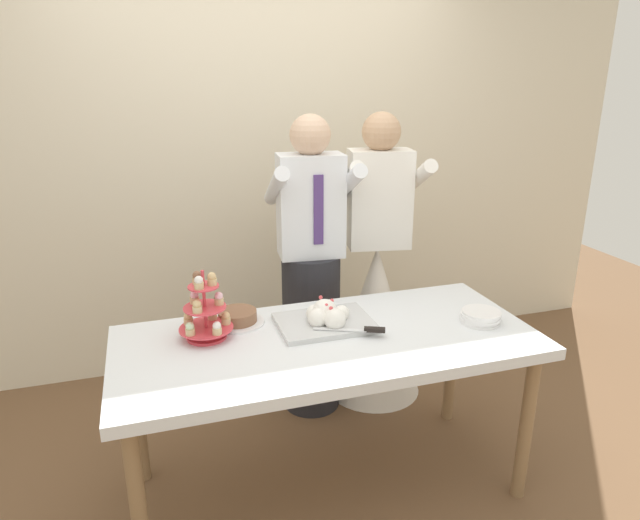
{
  "coord_description": "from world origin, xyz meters",
  "views": [
    {
      "loc": [
        -0.69,
        -2.05,
        1.85
      ],
      "look_at": [
        0.01,
        0.15,
        1.07
      ],
      "focal_mm": 31.4,
      "sensor_mm": 36.0,
      "label": 1
    }
  ],
  "objects": [
    {
      "name": "round_cake",
      "position": [
        -0.35,
        0.26,
        0.8
      ],
      "size": [
        0.24,
        0.24,
        0.06
      ],
      "color": "white",
      "rests_on": "dessert_table"
    },
    {
      "name": "rear_wall",
      "position": [
        0.0,
        1.44,
        1.45
      ],
      "size": [
        5.2,
        0.1,
        2.9
      ],
      "primitive_type": "cube",
      "color": "beige",
      "rests_on": "ground_plane"
    },
    {
      "name": "dessert_table",
      "position": [
        0.0,
        0.0,
        0.7
      ],
      "size": [
        1.8,
        0.8,
        0.78
      ],
      "color": "silver",
      "rests_on": "ground_plane"
    },
    {
      "name": "main_cake_tray",
      "position": [
        0.03,
        0.11,
        0.81
      ],
      "size": [
        0.42,
        0.36,
        0.12
      ],
      "color": "silver",
      "rests_on": "dessert_table"
    },
    {
      "name": "person_groom",
      "position": [
        0.13,
        0.69,
        0.75
      ],
      "size": [
        0.5,
        0.53,
        1.66
      ],
      "color": "#232328",
      "rests_on": "ground_plane"
    },
    {
      "name": "plate_stack",
      "position": [
        0.71,
        -0.07,
        0.8
      ],
      "size": [
        0.18,
        0.18,
        0.05
      ],
      "color": "white",
      "rests_on": "dessert_table"
    },
    {
      "name": "cupcake_stand",
      "position": [
        -0.5,
        0.15,
        0.89
      ],
      "size": [
        0.23,
        0.23,
        0.31
      ],
      "color": "#D83F4C",
      "rests_on": "dessert_table"
    },
    {
      "name": "ground_plane",
      "position": [
        0.0,
        0.0,
        0.0
      ],
      "size": [
        8.0,
        8.0,
        0.0
      ],
      "primitive_type": "plane",
      "color": "brown"
    },
    {
      "name": "person_bride",
      "position": [
        0.54,
        0.74,
        0.58
      ],
      "size": [
        0.57,
        0.56,
        1.66
      ],
      "color": "white",
      "rests_on": "ground_plane"
    }
  ]
}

